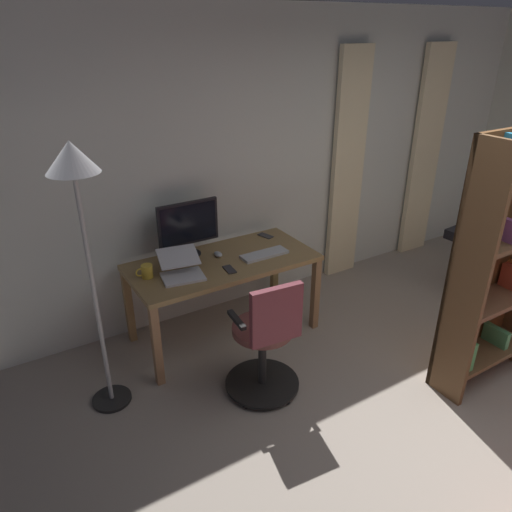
% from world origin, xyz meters
% --- Properties ---
extents(back_room_partition, '(5.81, 0.10, 2.67)m').
position_xyz_m(back_room_partition, '(0.00, -2.66, 1.34)').
color(back_room_partition, silver).
rests_on(back_room_partition, ground).
extents(curtain_left_panel, '(0.40, 0.06, 2.34)m').
position_xyz_m(curtain_left_panel, '(-1.72, -2.55, 1.17)').
color(curtain_left_panel, beige).
rests_on(curtain_left_panel, ground).
extents(curtain_right_panel, '(0.38, 0.06, 2.34)m').
position_xyz_m(curtain_right_panel, '(-0.57, -2.55, 1.17)').
color(curtain_right_panel, beige).
rests_on(curtain_right_panel, ground).
extents(desk, '(1.56, 0.74, 0.72)m').
position_xyz_m(desk, '(1.09, -2.14, 0.64)').
color(desk, olive).
rests_on(desk, ground).
extents(office_chair, '(0.56, 0.56, 0.97)m').
position_xyz_m(office_chair, '(1.19, -1.30, 0.45)').
color(office_chair, black).
rests_on(office_chair, ground).
extents(computer_monitor, '(0.53, 0.18, 0.47)m').
position_xyz_m(computer_monitor, '(1.27, -2.39, 0.99)').
color(computer_monitor, black).
rests_on(computer_monitor, desk).
extents(computer_keyboard, '(0.41, 0.14, 0.02)m').
position_xyz_m(computer_keyboard, '(0.75, -2.04, 0.74)').
color(computer_keyboard, '#B7BCC1').
rests_on(computer_keyboard, desk).
extents(laptop, '(0.37, 0.39, 0.17)m').
position_xyz_m(laptop, '(1.49, -2.07, 0.78)').
color(laptop, silver).
rests_on(laptop, desk).
extents(computer_mouse, '(0.06, 0.10, 0.04)m').
position_xyz_m(computer_mouse, '(1.09, -2.23, 0.74)').
color(computer_mouse, '#B7BCC1').
rests_on(computer_mouse, desk).
extents(cell_phone_face_up, '(0.11, 0.16, 0.01)m').
position_xyz_m(cell_phone_face_up, '(0.52, -2.38, 0.73)').
color(cell_phone_face_up, '#333338').
rests_on(cell_phone_face_up, desk).
extents(cell_phone_by_monitor, '(0.08, 0.15, 0.01)m').
position_xyz_m(cell_phone_by_monitor, '(1.13, -1.96, 0.73)').
color(cell_phone_by_monitor, '#232328').
rests_on(cell_phone_by_monitor, desk).
extents(mug_coffee, '(0.14, 0.09, 0.10)m').
position_xyz_m(mug_coffee, '(1.73, -2.18, 0.78)').
color(mug_coffee, gold).
rests_on(mug_coffee, desk).
extents(bookshelf, '(0.85, 0.30, 1.90)m').
position_xyz_m(bookshelf, '(-0.34, -0.65, 0.96)').
color(bookshelf, brown).
rests_on(bookshelf, ground).
extents(piano_keyboard, '(1.13, 0.42, 0.76)m').
position_xyz_m(piano_keyboard, '(-1.55, -1.48, 0.69)').
color(piano_keyboard, black).
rests_on(piano_keyboard, ground).
extents(floor_lamp, '(0.31, 0.31, 1.90)m').
position_xyz_m(floor_lamp, '(2.21, -1.81, 1.58)').
color(floor_lamp, black).
rests_on(floor_lamp, ground).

